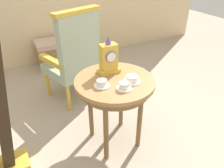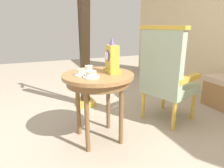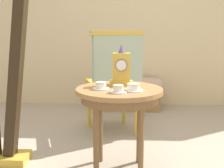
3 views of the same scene
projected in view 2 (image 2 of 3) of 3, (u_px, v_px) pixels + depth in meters
name	position (u px, v px, depth m)	size (l,w,h in m)	color
ground_plane	(99.00, 139.00, 2.10)	(10.00, 10.00, 0.00)	tan
side_table	(98.00, 82.00, 1.94)	(0.69, 0.69, 0.70)	#9E7042
teacup_left	(89.00, 69.00, 2.01)	(0.13, 0.13, 0.06)	white
teacup_right	(81.00, 73.00, 1.85)	(0.13, 0.13, 0.06)	white
teacup_center	(91.00, 75.00, 1.77)	(0.15, 0.15, 0.06)	white
mantel_clock	(112.00, 59.00, 1.92)	(0.19, 0.11, 0.34)	gold
armchair	(166.00, 74.00, 2.32)	(0.68, 0.68, 1.14)	#9EB299
harp	(84.00, 57.00, 2.77)	(0.40, 0.24, 1.76)	gold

